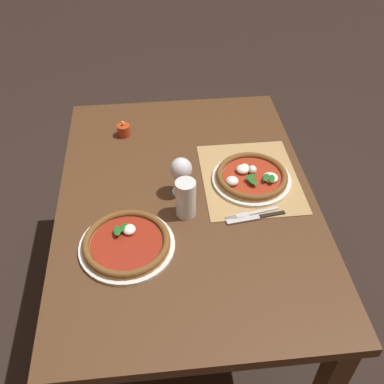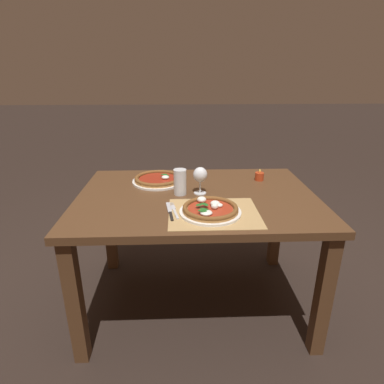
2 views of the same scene
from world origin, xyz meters
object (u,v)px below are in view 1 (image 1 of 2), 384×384
fork (252,213)px  knife (256,217)px  pizza_near (252,177)px  pizza_far (127,243)px  wine_glass (181,170)px  votive_candle (124,131)px  pint_glass (186,199)px

fork → knife: bearing=-152.7°
pizza_near → pizza_far: 0.55m
wine_glass → votive_candle: size_ratio=2.15×
fork → pizza_near: bearing=-11.0°
wine_glass → votive_candle: bearing=28.9°
pint_glass → fork: bearing=-97.6°
pizza_far → knife: bearing=-79.3°
pint_glass → knife: pint_glass is taller
pizza_near → votive_candle: 0.61m
pizza_near → fork: bearing=169.0°
wine_glass → votive_candle: 0.45m
pint_glass → knife: 0.26m
pizza_near → pizza_far: (-0.28, 0.47, -0.00)m
pizza_near → pizza_far: bearing=120.8°
fork → votive_candle: votive_candle is taller
pizza_near → fork: (-0.18, 0.03, -0.02)m
pint_glass → fork: pint_glass is taller
wine_glass → knife: 0.31m
wine_glass → fork: wine_glass is taller
pint_glass → votive_candle: bearing=23.8°
wine_glass → pizza_near: bearing=-83.1°
pizza_far → wine_glass: (0.25, -0.20, 0.09)m
pizza_near → votive_candle: (0.36, 0.49, 0.00)m
pizza_far → votive_candle: (0.64, 0.01, 0.00)m
pizza_far → pizza_near: bearing=-59.2°
pizza_far → fork: (0.11, -0.44, -0.01)m
pizza_near → pint_glass: (-0.15, 0.27, 0.05)m
pint_glass → pizza_near: bearing=-61.3°
pizza_far → pint_glass: size_ratio=2.19×
fork → votive_candle: bearing=40.3°
wine_glass → votive_candle: wine_glass is taller
wine_glass → knife: bearing=-123.6°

